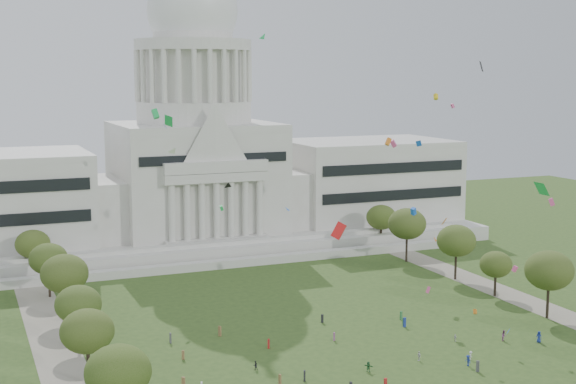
# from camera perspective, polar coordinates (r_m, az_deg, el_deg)

# --- Properties ---
(ground) EXTENTS (400.00, 400.00, 0.00)m
(ground) POSITION_cam_1_polar(r_m,az_deg,el_deg) (130.63, 7.77, -13.16)
(ground) COLOR #314C1E
(ground) RESTS_ON ground
(capitol) EXTENTS (160.00, 64.50, 91.30)m
(capitol) POSITION_cam_1_polar(r_m,az_deg,el_deg) (228.31, -6.60, 1.87)
(capitol) COLOR beige
(capitol) RESTS_ON ground
(path_left) EXTENTS (8.00, 160.00, 0.04)m
(path_left) POSITION_cam_1_polar(r_m,az_deg,el_deg) (143.54, -15.93, -11.40)
(path_left) COLOR gray
(path_left) RESTS_ON ground
(path_right) EXTENTS (8.00, 160.00, 0.04)m
(path_right) POSITION_cam_1_polar(r_m,az_deg,el_deg) (180.26, 16.27, -7.36)
(path_right) COLOR gray
(path_right) RESTS_ON ground
(row_tree_l_1) EXTENTS (8.86, 8.86, 12.59)m
(row_tree_l_1) POSITION_cam_1_polar(r_m,az_deg,el_deg) (110.29, -12.00, -12.42)
(row_tree_l_1) COLOR black
(row_tree_l_1) RESTS_ON ground
(row_tree_l_2) EXTENTS (8.42, 8.42, 11.97)m
(row_tree_l_2) POSITION_cam_1_polar(r_m,az_deg,el_deg) (129.23, -14.09, -9.58)
(row_tree_l_2) COLOR black
(row_tree_l_2) RESTS_ON ground
(row_tree_r_2) EXTENTS (9.55, 9.55, 13.58)m
(row_tree_r_2) POSITION_cam_1_polar(r_m,az_deg,el_deg) (166.17, 18.08, -5.33)
(row_tree_r_2) COLOR black
(row_tree_r_2) RESTS_ON ground
(row_tree_l_3) EXTENTS (8.12, 8.12, 11.55)m
(row_tree_l_3) POSITION_cam_1_polar(r_m,az_deg,el_deg) (145.21, -14.69, -7.73)
(row_tree_l_3) COLOR black
(row_tree_l_3) RESTS_ON ground
(row_tree_r_3) EXTENTS (7.01, 7.01, 9.98)m
(row_tree_r_3) POSITION_cam_1_polar(r_m,az_deg,el_deg) (179.78, 14.57, -5.01)
(row_tree_r_3) COLOR black
(row_tree_r_3) RESTS_ON ground
(row_tree_l_4) EXTENTS (9.29, 9.29, 13.21)m
(row_tree_l_4) POSITION_cam_1_polar(r_m,az_deg,el_deg) (162.68, -15.61, -5.61)
(row_tree_l_4) COLOR black
(row_tree_l_4) RESTS_ON ground
(row_tree_r_4) EXTENTS (9.19, 9.19, 13.06)m
(row_tree_r_4) POSITION_cam_1_polar(r_m,az_deg,el_deg) (191.82, 11.88, -3.41)
(row_tree_r_4) COLOR black
(row_tree_r_4) RESTS_ON ground
(row_tree_l_5) EXTENTS (8.33, 8.33, 11.85)m
(row_tree_l_5) POSITION_cam_1_polar(r_m,az_deg,el_deg) (180.80, -16.68, -4.58)
(row_tree_l_5) COLOR black
(row_tree_l_5) RESTS_ON ground
(row_tree_r_5) EXTENTS (9.82, 9.82, 13.96)m
(row_tree_r_5) POSITION_cam_1_polar(r_m,az_deg,el_deg) (207.65, 8.47, -2.25)
(row_tree_r_5) COLOR black
(row_tree_r_5) RESTS_ON ground
(row_tree_l_6) EXTENTS (8.19, 8.19, 11.64)m
(row_tree_l_6) POSITION_cam_1_polar(r_m,az_deg,el_deg) (198.36, -17.70, -3.54)
(row_tree_l_6) COLOR black
(row_tree_l_6) RESTS_ON ground
(row_tree_r_6) EXTENTS (8.42, 8.42, 11.97)m
(row_tree_r_6) POSITION_cam_1_polar(r_m,az_deg,el_deg) (224.39, 6.65, -1.80)
(row_tree_r_6) COLOR black
(row_tree_r_6) RESTS_ON ground
(person_0) EXTENTS (1.09, 1.21, 2.07)m
(person_0) POSITION_cam_1_polar(r_m,az_deg,el_deg) (153.24, 17.42, -9.80)
(person_0) COLOR navy
(person_0) RESTS_ON ground
(person_2) EXTENTS (1.08, 1.10, 1.96)m
(person_2) POSITION_cam_1_polar(r_m,az_deg,el_deg) (152.35, 15.11, -9.83)
(person_2) COLOR #994C8C
(person_2) RESTS_ON ground
(person_3) EXTENTS (0.74, 1.25, 1.85)m
(person_3) POSITION_cam_1_polar(r_m,az_deg,el_deg) (138.56, 12.68, -11.61)
(person_3) COLOR navy
(person_3) RESTS_ON ground
(person_4) EXTENTS (0.60, 0.99, 1.61)m
(person_4) POSITION_cam_1_polar(r_m,az_deg,el_deg) (139.40, 9.30, -11.44)
(person_4) COLOR silver
(person_4) RESTS_ON ground
(person_5) EXTENTS (1.54, 1.63, 1.74)m
(person_5) POSITION_cam_1_polar(r_m,az_deg,el_deg) (133.43, 5.74, -12.26)
(person_5) COLOR #33723F
(person_5) RESTS_ON ground
(person_8) EXTENTS (0.76, 0.48, 1.52)m
(person_8) POSITION_cam_1_polar(r_m,az_deg,el_deg) (133.78, -2.34, -12.22)
(person_8) COLOR #26262B
(person_8) RESTS_ON ground
(person_9) EXTENTS (0.68, 1.01, 1.43)m
(person_9) POSITION_cam_1_polar(r_m,az_deg,el_deg) (141.65, 12.86, -11.26)
(person_9) COLOR silver
(person_9) RESTS_ON ground
(person_10) EXTENTS (0.55, 0.87, 1.40)m
(person_10) POSITION_cam_1_polar(r_m,az_deg,el_deg) (150.04, 11.80, -10.11)
(person_10) COLOR silver
(person_10) RESTS_ON ground
(distant_crowd) EXTENTS (57.98, 39.73, 1.95)m
(distant_crowd) POSITION_cam_1_polar(r_m,az_deg,el_deg) (136.25, -0.65, -11.77)
(distant_crowd) COLOR navy
(distant_crowd) RESTS_ON ground
(kite_swarm) EXTENTS (87.68, 108.69, 57.99)m
(kite_swarm) POSITION_cam_1_polar(r_m,az_deg,el_deg) (133.02, 7.10, -0.06)
(kite_swarm) COLOR #E54C8C
(kite_swarm) RESTS_ON ground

